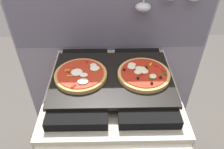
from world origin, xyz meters
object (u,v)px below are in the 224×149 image
(baking_tray, at_px, (112,78))
(stove, at_px, (112,137))
(pizza_left, at_px, (81,75))
(pizza_right, at_px, (143,74))

(baking_tray, bearing_deg, stove, -90.00)
(stove, relative_size, pizza_left, 3.84)
(baking_tray, height_order, pizza_right, pizza_right)
(pizza_right, bearing_deg, pizza_left, -179.12)
(pizza_left, xyz_separation_m, pizza_right, (0.28, 0.00, -0.00))
(stove, xyz_separation_m, pizza_right, (0.14, 0.00, 0.48))
(pizza_right, bearing_deg, stove, -179.01)
(stove, distance_m, pizza_left, 0.50)
(pizza_left, relative_size, pizza_right, 1.00)
(pizza_left, bearing_deg, pizza_right, 0.88)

